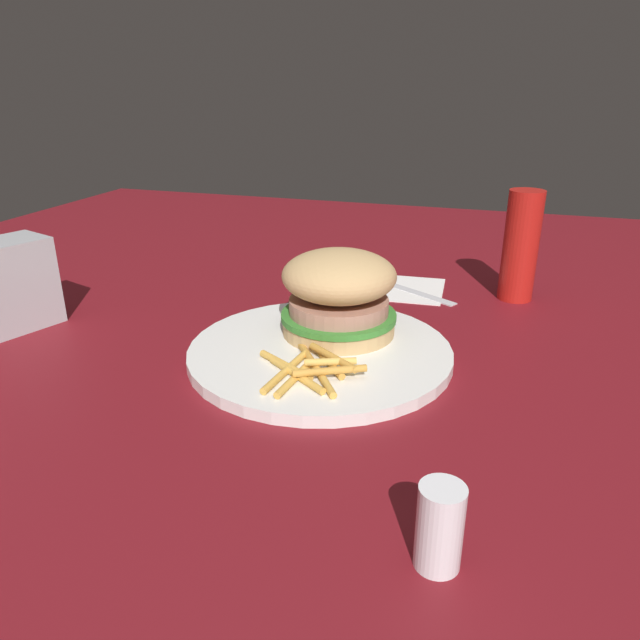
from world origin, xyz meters
name	(u,v)px	position (x,y,z in m)	size (l,w,h in m)	color
ground_plane	(323,353)	(0.00, 0.00, 0.00)	(1.60, 1.60, 0.00)	maroon
plate	(320,352)	(0.00, -0.01, 0.01)	(0.27, 0.27, 0.01)	white
sandwich	(339,292)	(0.01, 0.03, 0.06)	(0.12, 0.12, 0.09)	tan
fries_pile	(309,368)	(0.01, -0.07, 0.02)	(0.11, 0.11, 0.01)	gold
napkin	(402,288)	(0.04, 0.23, 0.00)	(0.11, 0.11, 0.00)	white
fork	(401,286)	(0.04, 0.23, 0.00)	(0.16, 0.10, 0.00)	silver
napkin_dispenser	(9,285)	(-0.36, -0.04, 0.05)	(0.09, 0.06, 0.10)	#B7BABF
ketchup_bottle	(521,246)	(0.19, 0.23, 0.07)	(0.04, 0.04, 0.14)	#B21914
salt_shaker	(440,527)	(0.15, -0.26, 0.03)	(0.03, 0.03, 0.06)	white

